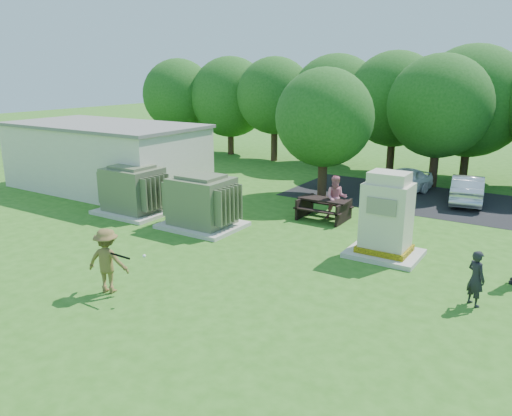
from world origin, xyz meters
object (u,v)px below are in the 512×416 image
Objects in this scene: car_silver_a at (467,189)px; transformer_right at (202,203)px; generator_cabinet at (386,220)px; batter at (107,261)px; person_by_generator at (476,278)px; transformer_left at (133,191)px; car_white at (401,181)px; person_at_picnic at (336,198)px; picnic_table at (324,206)px.

transformer_right is at bearing 41.23° from car_silver_a.
generator_cabinet is 1.54× the size of batter.
person_by_generator is (3.14, -2.25, -0.48)m from generator_cabinet.
transformer_left is 7.97m from batter.
batter is at bearing -75.77° from transformer_right.
generator_cabinet is at bearing -57.91° from car_white.
car_silver_a is at bearing -131.14° from batter.
batter is 0.48× the size of car_white.
person_at_picnic is at bearing -2.25° from person_by_generator.
batter is 1.21× the size of person_by_generator.
car_white is at bearing -120.91° from batter.
car_silver_a is (-2.20, 11.01, -0.11)m from person_by_generator.
batter is 10.08m from person_at_picnic.
transformer_right is 10.25m from person_by_generator.
picnic_table is (7.23, 3.50, -0.43)m from transformer_left.
picnic_table is 7.46m from car_silver_a.
transformer_left is 0.79× the size of car_white.
car_silver_a is (0.94, 8.75, -0.59)m from generator_cabinet.
picnic_table is at bearing 25.84° from transformer_left.
picnic_table is at bearing 0.97° from person_by_generator.
person_at_picnic is (2.42, 9.78, -0.00)m from batter.
batter is 1.00× the size of person_at_picnic.
generator_cabinet is 4.30m from person_at_picnic.
person_at_picnic is 5.79m from car_white.
picnic_table is (3.53, 3.50, -0.43)m from transformer_right.
picnic_table is 1.12× the size of batter.
person_at_picnic is (3.95, 3.76, -0.06)m from transformer_right.
transformer_right is 0.77× the size of car_silver_a.
person_by_generator reaches higher than picnic_table.
picnic_table is 8.29m from person_by_generator.
car_silver_a is at bearing 32.88° from person_at_picnic.
generator_cabinet is (7.01, 0.76, 0.26)m from transformer_right.
car_white is (8.58, 9.47, -0.32)m from transformer_left.
transformer_right is 0.79× the size of car_white.
transformer_left is 1.48× the size of picnic_table.
person_by_generator is at bearing -6.14° from transformer_left.
generator_cabinet is 1.55× the size of person_at_picnic.
car_white is at bearing 58.38° from person_at_picnic.
car_white is (-5.26, 10.96, -0.10)m from person_by_generator.
generator_cabinet reaches higher than car_white.
transformer_right is at bearing -158.69° from person_at_picnic.
transformer_right is 2.00× the size of person_by_generator.
person_at_picnic is 0.46× the size of car_silver_a.
person_by_generator is at bearing -45.98° from car_white.
generator_cabinet reaches higher than person_at_picnic.
picnic_table is at bearing 44.82° from car_silver_a.
person_by_generator is at bearing 92.39° from car_silver_a.
transformer_left is 13.92m from person_by_generator.
transformer_right reaches higher than car_white.
transformer_left is 8.52m from person_at_picnic.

